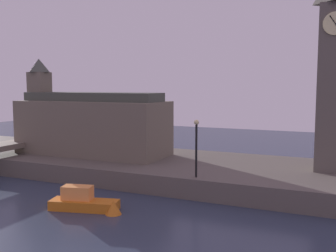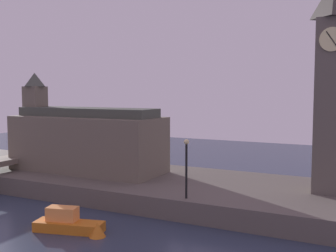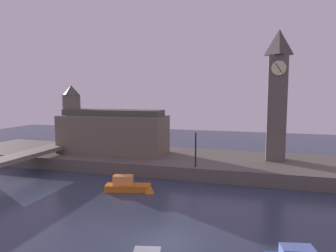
# 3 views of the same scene
# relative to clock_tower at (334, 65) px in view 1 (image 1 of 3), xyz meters

# --- Properties ---
(far_embankment) EXTENTS (70.00, 12.00, 1.50)m
(far_embankment) POSITION_rel_clock_tower_xyz_m (-7.53, -1.08, -8.76)
(far_embankment) COLOR #5B544C
(far_embankment) RESTS_ON ground
(clock_tower) EXTENTS (2.40, 2.44, 15.51)m
(clock_tower) POSITION_rel_clock_tower_xyz_m (0.00, 0.00, 0.00)
(clock_tower) COLOR #5B544C
(clock_tower) RESTS_ON far_embankment
(parliament_hall) EXTENTS (14.48, 5.53, 9.16)m
(parliament_hall) POSITION_rel_clock_tower_xyz_m (-21.32, -1.29, -5.13)
(parliament_hall) COLOR #6B6051
(parliament_hall) RESTS_ON far_embankment
(streetlamp) EXTENTS (0.36, 0.36, 4.12)m
(streetlamp) POSITION_rel_clock_tower_xyz_m (-8.59, -6.26, -5.46)
(streetlamp) COLOR black
(streetlamp) RESTS_ON far_embankment
(boat_patrol_orange) EXTENTS (5.29, 2.45, 1.72)m
(boat_patrol_orange) POSITION_rel_clock_tower_xyz_m (-13.79, -11.87, -9.02)
(boat_patrol_orange) COLOR orange
(boat_patrol_orange) RESTS_ON ground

